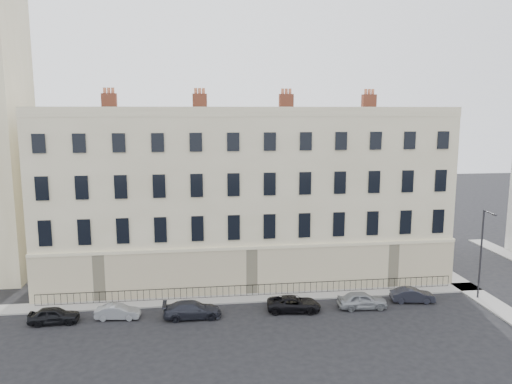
# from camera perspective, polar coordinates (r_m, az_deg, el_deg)

# --- Properties ---
(ground) EXTENTS (160.00, 160.00, 0.00)m
(ground) POSITION_cam_1_polar(r_m,az_deg,el_deg) (39.23, 9.64, -14.12)
(ground) COLOR black
(ground) RESTS_ON ground
(terrace) EXTENTS (36.22, 12.22, 17.00)m
(terrace) POSITION_cam_1_polar(r_m,az_deg,el_deg) (47.23, -1.36, -0.45)
(terrace) COLOR beige
(terrace) RESTS_ON ground
(pavement_terrace) EXTENTS (48.00, 2.00, 0.12)m
(pavement_terrace) POSITION_cam_1_polar(r_m,az_deg,el_deg) (42.26, -5.84, -12.18)
(pavement_terrace) COLOR gray
(pavement_terrace) RESTS_ON ground
(pavement_east_return) EXTENTS (2.00, 24.00, 0.12)m
(pavement_east_return) POSITION_cam_1_polar(r_m,az_deg,el_deg) (51.03, 21.17, -8.95)
(pavement_east_return) COLOR gray
(pavement_east_return) RESTS_ON ground
(railings) EXTENTS (35.00, 0.04, 0.96)m
(railings) POSITION_cam_1_polar(r_m,az_deg,el_deg) (42.73, -0.39, -11.18)
(railings) COLOR black
(railings) RESTS_ON ground
(car_a) EXTENTS (3.64, 1.52, 1.23)m
(car_a) POSITION_cam_1_polar(r_m,az_deg,el_deg) (40.62, -22.09, -12.92)
(car_a) COLOR black
(car_a) RESTS_ON ground
(car_b) EXTENTS (3.38, 1.43, 1.09)m
(car_b) POSITION_cam_1_polar(r_m,az_deg,el_deg) (39.95, -15.52, -13.05)
(car_b) COLOR gray
(car_b) RESTS_ON ground
(car_c) EXTENTS (4.42, 1.82, 1.28)m
(car_c) POSITION_cam_1_polar(r_m,az_deg,el_deg) (38.99, -7.30, -13.19)
(car_c) COLOR #20222A
(car_c) RESTS_ON ground
(car_d) EXTENTS (4.41, 2.43, 1.17)m
(car_d) POSITION_cam_1_polar(r_m,az_deg,el_deg) (40.02, 4.35, -12.61)
(car_d) COLOR black
(car_d) RESTS_ON ground
(car_e) EXTENTS (3.97, 1.76, 1.33)m
(car_e) POSITION_cam_1_polar(r_m,az_deg,el_deg) (41.26, 12.05, -11.99)
(car_e) COLOR gray
(car_e) RESTS_ON ground
(car_f) EXTENTS (3.65, 1.70, 1.16)m
(car_f) POSITION_cam_1_polar(r_m,az_deg,el_deg) (43.55, 17.44, -11.18)
(car_f) COLOR black
(car_f) RESTS_ON ground
(streetlamp) EXTENTS (0.20, 1.64, 7.57)m
(streetlamp) POSITION_cam_1_polar(r_m,az_deg,el_deg) (45.03, 24.41, -6.09)
(streetlamp) COLOR #29282C
(streetlamp) RESTS_ON ground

